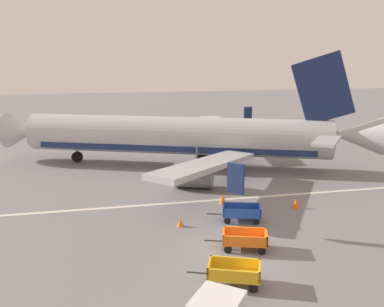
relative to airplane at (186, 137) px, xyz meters
name	(u,v)px	position (x,y,z in m)	size (l,w,h in m)	color
ground_plane	(236,251)	(-0.76, -18.68, -3.05)	(220.00, 220.00, 0.00)	slate
apron_stripe	(202,201)	(-0.76, -10.23, -3.05)	(120.00, 0.36, 0.01)	silver
airplane	(186,137)	(0.00, 0.00, 0.00)	(36.30, 29.58, 11.34)	#B2B7BC
baggage_cart_nearest	(234,273)	(-1.91, -21.91, -2.45)	(3.58, 2.20, 1.07)	gold
baggage_cart_second_in_row	(244,239)	(-0.20, -18.50, -2.45)	(3.61, 2.08, 1.07)	orange
baggage_cart_third_in_row	(241,212)	(0.95, -14.52, -2.45)	(3.62, 2.03, 1.07)	#234CB2
traffic_cone_near_plane	(296,203)	(5.64, -12.99, -2.71)	(0.52, 0.52, 0.69)	orange
traffic_cone_mid_apron	(180,222)	(-3.19, -14.56, -2.78)	(0.42, 0.42, 0.55)	orange
traffic_cone_by_carts	(223,199)	(0.67, -11.04, -2.69)	(0.55, 0.55, 0.72)	orange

